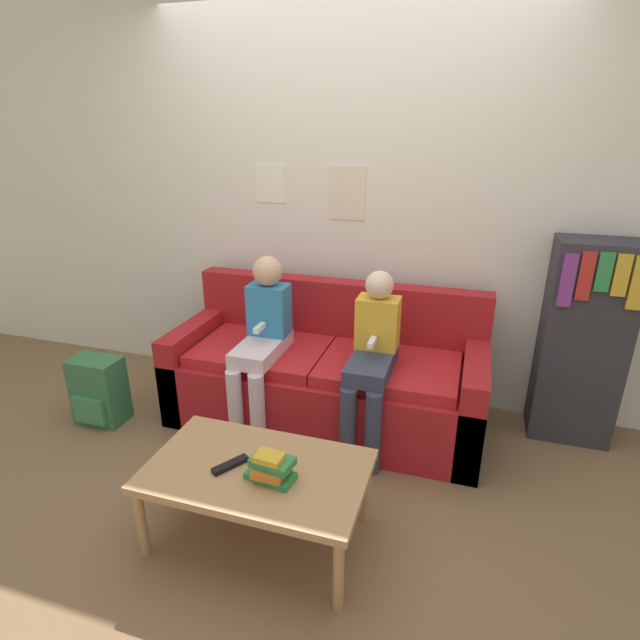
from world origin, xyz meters
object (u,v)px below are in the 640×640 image
object	(u,v)px
person_left	(262,336)
person_right	(372,355)
backpack	(99,391)
coffee_table	(257,475)
bookshelf	(582,343)
couch	(326,377)
tv_remote	(230,465)

from	to	relation	value
person_left	person_right	bearing A→B (deg)	-0.68
backpack	coffee_table	bearing A→B (deg)	-23.53
backpack	person_right	bearing A→B (deg)	8.98
person_left	person_right	xyz separation A→B (m)	(0.68, -0.01, -0.03)
coffee_table	backpack	world-z (taller)	backpack
coffee_table	bookshelf	world-z (taller)	bookshelf
coffee_table	bookshelf	distance (m)	2.01
coffee_table	person_right	bearing A→B (deg)	69.31
couch	bookshelf	distance (m)	1.53
person_left	backpack	bearing A→B (deg)	-164.90
person_left	tv_remote	world-z (taller)	person_left
person_left	tv_remote	distance (m)	0.96
coffee_table	tv_remote	world-z (taller)	tv_remote
person_right	bookshelf	xyz separation A→B (m)	(1.14, 0.48, 0.02)
person_left	backpack	world-z (taller)	person_left
person_right	bookshelf	world-z (taller)	bookshelf
coffee_table	person_left	bearing A→B (deg)	111.70
couch	coffee_table	distance (m)	1.07
couch	person_left	world-z (taller)	person_left
couch	coffee_table	size ratio (longest dim) A/B	1.98
coffee_table	person_left	world-z (taller)	person_left
person_left	bookshelf	world-z (taller)	bookshelf
person_right	bookshelf	bearing A→B (deg)	22.76
bookshelf	backpack	world-z (taller)	bookshelf
backpack	tv_remote	bearing A→B (deg)	-26.49
person_left	backpack	size ratio (longest dim) A/B	2.47
person_right	bookshelf	size ratio (longest dim) A/B	0.86
tv_remote	bookshelf	bearing A→B (deg)	73.59
person_right	couch	bearing A→B (deg)	148.93
bookshelf	backpack	size ratio (longest dim) A/B	2.80
person_right	tv_remote	distance (m)	1.02
person_left	tv_remote	xyz separation A→B (m)	(0.24, -0.91, -0.22)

